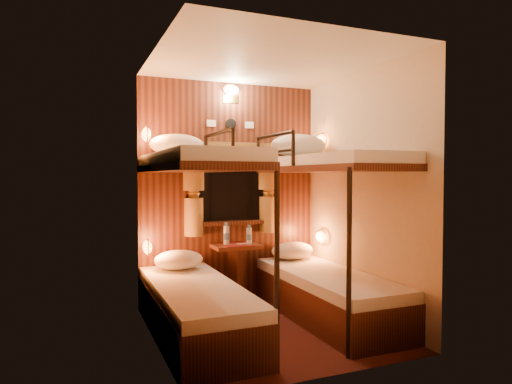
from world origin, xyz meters
name	(u,v)px	position (x,y,z in m)	size (l,w,h in m)	color
floor	(268,329)	(0.00, 0.00, 0.00)	(2.10, 2.10, 0.00)	#39110F
ceiling	(268,61)	(0.00, 0.00, 2.40)	(2.10, 2.10, 0.00)	silver
wall_back	(230,193)	(0.00, 1.05, 1.20)	(2.40, 2.40, 0.00)	#C6B293
wall_front	(331,203)	(0.00, -1.05, 1.20)	(2.40, 2.40, 0.00)	#C6B293
wall_left	(155,198)	(-1.00, 0.00, 1.20)	(2.40, 2.40, 0.00)	#C6B293
wall_right	(362,195)	(1.00, 0.00, 1.20)	(2.40, 2.40, 0.00)	#C6B293
back_panel	(230,193)	(0.00, 1.04, 1.20)	(2.00, 0.03, 2.40)	black
bunk_left	(196,272)	(-0.65, 0.07, 0.56)	(0.72, 1.90, 1.82)	black
bunk_right	(326,261)	(0.65, 0.07, 0.56)	(0.72, 1.90, 1.82)	black
window	(231,194)	(0.00, 1.00, 1.18)	(1.00, 0.12, 0.79)	black
curtains	(232,187)	(0.00, 0.97, 1.26)	(1.10, 0.22, 1.00)	olive
back_fixtures	(231,97)	(0.00, 1.00, 2.25)	(0.54, 0.09, 0.48)	black
reading_lamps	(241,190)	(0.00, 0.70, 1.24)	(2.00, 0.20, 1.25)	orange
table	(236,266)	(0.00, 0.85, 0.41)	(0.50, 0.34, 0.66)	#532313
bottle_left	(226,235)	(-0.10, 0.87, 0.75)	(0.07, 0.07, 0.24)	#99BFE5
bottle_right	(249,236)	(0.13, 0.79, 0.74)	(0.06, 0.06, 0.21)	#99BFE5
sachet_a	(245,244)	(0.11, 0.85, 0.65)	(0.07, 0.05, 0.01)	silver
sachet_b	(240,244)	(0.04, 0.84, 0.65)	(0.07, 0.05, 0.01)	silver
pillow_lower_left	(179,260)	(-0.65, 0.72, 0.55)	(0.49, 0.35, 0.19)	silver
pillow_lower_right	(292,250)	(0.65, 0.80, 0.55)	(0.48, 0.35, 0.19)	silver
pillow_upper_left	(177,145)	(-0.65, 0.78, 1.69)	(0.54, 0.39, 0.21)	silver
pillow_upper_right	(298,146)	(0.65, 0.66, 1.71)	(0.63, 0.45, 0.25)	silver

